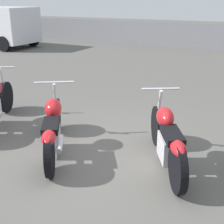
{
  "coord_description": "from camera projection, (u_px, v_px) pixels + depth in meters",
  "views": [
    {
      "loc": [
        2.1,
        -4.03,
        2.42
      ],
      "look_at": [
        0.0,
        0.23,
        0.65
      ],
      "focal_mm": 50.0,
      "sensor_mm": 36.0,
      "label": 1
    }
  ],
  "objects": [
    {
      "name": "fence_back",
      "position": [
        218.0,
        38.0,
        14.42
      ],
      "size": [
        40.0,
        0.04,
        1.23
      ],
      "color": "gray",
      "rests_on": "ground_plane"
    },
    {
      "name": "motorcycle_slot_2",
      "position": [
        53.0,
        127.0,
        5.04
      ],
      "size": [
        1.3,
        1.93,
        1.0
      ],
      "rotation": [
        0.0,
        0.0,
        0.56
      ],
      "color": "black",
      "rests_on": "ground_plane"
    },
    {
      "name": "motorcycle_slot_3",
      "position": [
        167.0,
        139.0,
        4.6
      ],
      "size": [
        1.13,
        1.87,
        1.04
      ],
      "rotation": [
        0.0,
        0.0,
        0.51
      ],
      "color": "black",
      "rests_on": "ground_plane"
    },
    {
      "name": "ground_plane",
      "position": [
        106.0,
        153.0,
        5.1
      ],
      "size": [
        60.0,
        60.0,
        0.0
      ],
      "primitive_type": "plane",
      "color": "#5B5954"
    }
  ]
}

